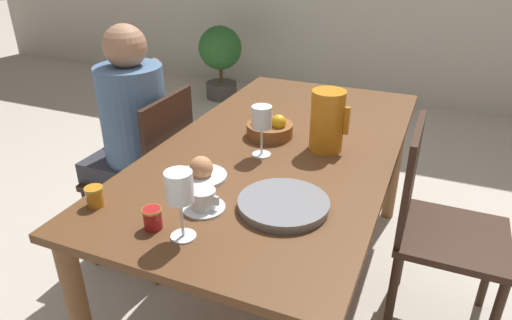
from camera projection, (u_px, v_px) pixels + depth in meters
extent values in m
plane|color=beige|center=(277.00, 283.00, 2.23)|extent=(20.00, 20.00, 0.00)
cube|color=brown|center=(281.00, 148.00, 1.91)|extent=(0.93, 1.76, 0.03)
cylinder|color=brown|center=(264.00, 140.00, 2.89)|extent=(0.07, 0.07, 0.72)
cylinder|color=brown|center=(395.00, 163.00, 2.61)|extent=(0.07, 0.07, 0.72)
cylinder|color=#331E14|center=(92.00, 228.00, 2.27)|extent=(0.04, 0.04, 0.44)
cylinder|color=#331E14|center=(137.00, 193.00, 2.58)|extent=(0.04, 0.04, 0.44)
cylinder|color=#331E14|center=(154.00, 246.00, 2.14)|extent=(0.04, 0.04, 0.44)
cylinder|color=#331E14|center=(194.00, 207.00, 2.45)|extent=(0.04, 0.04, 0.44)
cube|color=#331E14|center=(140.00, 178.00, 2.25)|extent=(0.42, 0.42, 0.03)
cube|color=#331E14|center=(170.00, 142.00, 2.08)|extent=(0.03, 0.39, 0.43)
cylinder|color=#331E14|center=(489.00, 267.00, 2.01)|extent=(0.04, 0.04, 0.44)
cylinder|color=#331E14|center=(403.00, 247.00, 2.14)|extent=(0.04, 0.04, 0.44)
cylinder|color=#331E14|center=(391.00, 299.00, 1.84)|extent=(0.04, 0.04, 0.44)
cube|color=#331E14|center=(453.00, 237.00, 1.82)|extent=(0.42, 0.42, 0.03)
cube|color=#331E14|center=(411.00, 177.00, 1.78)|extent=(0.03, 0.39, 0.43)
cylinder|color=#33333D|center=(111.00, 218.00, 2.33)|extent=(0.09, 0.09, 0.47)
cylinder|color=#33333D|center=(130.00, 202.00, 2.46)|extent=(0.09, 0.09, 0.47)
cube|color=#33333D|center=(125.00, 165.00, 2.24)|extent=(0.30, 0.34, 0.11)
cylinder|color=#4C6B93|center=(134.00, 115.00, 2.09)|extent=(0.30, 0.30, 0.46)
sphere|color=#A37556|center=(125.00, 46.00, 1.95)|extent=(0.19, 0.19, 0.19)
cylinder|color=#A37556|center=(140.00, 77.00, 2.25)|extent=(0.25, 0.06, 0.20)
cylinder|color=orange|center=(327.00, 121.00, 1.80)|extent=(0.13, 0.13, 0.25)
cube|color=orange|center=(347.00, 121.00, 1.77)|extent=(0.02, 0.02, 0.11)
cone|color=orange|center=(315.00, 95.00, 1.78)|extent=(0.04, 0.04, 0.04)
cylinder|color=white|center=(262.00, 154.00, 1.81)|extent=(0.08, 0.08, 0.00)
cylinder|color=white|center=(262.00, 141.00, 1.78)|extent=(0.01, 0.01, 0.11)
cylinder|color=white|center=(262.00, 117.00, 1.74)|extent=(0.08, 0.08, 0.09)
cylinder|color=white|center=(183.00, 236.00, 1.32)|extent=(0.08, 0.08, 0.00)
cylinder|color=white|center=(182.00, 218.00, 1.30)|extent=(0.01, 0.01, 0.12)
cylinder|color=white|center=(179.00, 186.00, 1.25)|extent=(0.08, 0.08, 0.09)
cylinder|color=orange|center=(180.00, 193.00, 1.26)|extent=(0.06, 0.06, 0.05)
cylinder|color=silver|center=(204.00, 208.00, 1.46)|extent=(0.14, 0.14, 0.01)
cylinder|color=silver|center=(203.00, 198.00, 1.44)|extent=(0.08, 0.08, 0.06)
cube|color=silver|center=(217.00, 201.00, 1.42)|extent=(0.01, 0.01, 0.03)
cylinder|color=gray|center=(283.00, 206.00, 1.46)|extent=(0.29, 0.29, 0.02)
cylinder|color=gray|center=(284.00, 202.00, 1.45)|extent=(0.29, 0.29, 0.01)
cylinder|color=silver|center=(202.00, 176.00, 1.64)|extent=(0.18, 0.18, 0.01)
sphere|color=tan|center=(201.00, 168.00, 1.62)|extent=(0.09, 0.09, 0.09)
cylinder|color=#A81E1E|center=(153.00, 218.00, 1.35)|extent=(0.06, 0.06, 0.07)
cylinder|color=gold|center=(152.00, 210.00, 1.34)|extent=(0.06, 0.06, 0.01)
cylinder|color=#C67A1E|center=(95.00, 196.00, 1.46)|extent=(0.06, 0.06, 0.07)
cylinder|color=gold|center=(93.00, 189.00, 1.45)|extent=(0.06, 0.06, 0.01)
cylinder|color=brown|center=(270.00, 130.00, 1.96)|extent=(0.20, 0.20, 0.06)
sphere|color=gold|center=(279.00, 122.00, 1.92)|extent=(0.06, 0.06, 0.06)
sphere|color=red|center=(259.00, 119.00, 1.95)|extent=(0.06, 0.06, 0.06)
cylinder|color=#4C4742|center=(222.00, 90.00, 4.71)|extent=(0.31, 0.31, 0.16)
cylinder|color=brown|center=(221.00, 74.00, 4.63)|extent=(0.04, 0.04, 0.17)
sphere|color=#2D6B2D|center=(220.00, 48.00, 4.51)|extent=(0.43, 0.43, 0.43)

